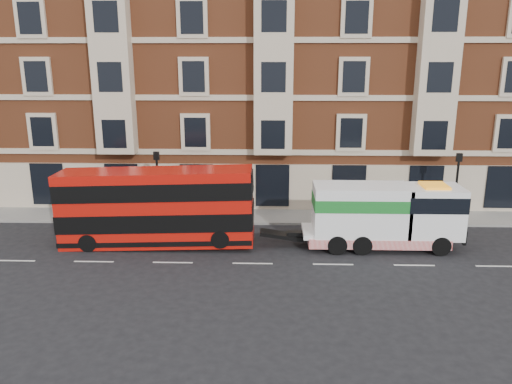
# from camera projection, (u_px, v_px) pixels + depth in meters

# --- Properties ---
(ground) EXTENTS (120.00, 120.00, 0.00)m
(ground) POSITION_uv_depth(u_px,v_px,m) (253.00, 264.00, 24.84)
(ground) COLOR black
(ground) RESTS_ON ground
(sidewalk) EXTENTS (90.00, 3.00, 0.15)m
(sidewalk) POSITION_uv_depth(u_px,v_px,m) (257.00, 216.00, 32.07)
(sidewalk) COLOR slate
(sidewalk) RESTS_ON ground
(victorian_terrace) EXTENTS (45.00, 12.00, 20.40)m
(victorian_terrace) POSITION_uv_depth(u_px,v_px,m) (266.00, 56.00, 36.73)
(victorian_terrace) COLOR brown
(victorian_terrace) RESTS_ON ground
(lamp_post_west) EXTENTS (0.35, 0.15, 4.35)m
(lamp_post_west) POSITION_uv_depth(u_px,v_px,m) (158.00, 181.00, 30.31)
(lamp_post_west) COLOR black
(lamp_post_west) RESTS_ON sidewalk
(lamp_post_east) EXTENTS (0.35, 0.15, 4.35)m
(lamp_post_east) POSITION_uv_depth(u_px,v_px,m) (457.00, 183.00, 29.80)
(lamp_post_east) COLOR black
(lamp_post_east) RESTS_ON sidewalk
(double_decker_bus) EXTENTS (10.36, 2.38, 4.19)m
(double_decker_bus) POSITION_uv_depth(u_px,v_px,m) (157.00, 206.00, 26.76)
(double_decker_bus) COLOR red
(double_decker_bus) RESTS_ON ground
(tow_truck) EXTENTS (8.29, 2.45, 3.45)m
(tow_truck) POSITION_uv_depth(u_px,v_px,m) (382.00, 215.00, 26.52)
(tow_truck) COLOR white
(tow_truck) RESTS_ON ground
(pedestrian) EXTENTS (0.76, 0.61, 1.79)m
(pedestrian) POSITION_uv_depth(u_px,v_px,m) (137.00, 207.00, 30.72)
(pedestrian) COLOR #191C33
(pedestrian) RESTS_ON sidewalk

